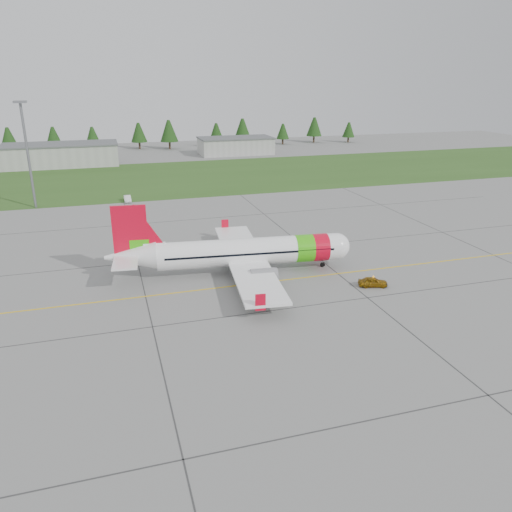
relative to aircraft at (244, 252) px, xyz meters
name	(u,v)px	position (x,y,z in m)	size (l,w,h in m)	color
ground	(288,309)	(1.75, -12.17, -2.82)	(320.00, 320.00, 0.00)	gray
aircraft	(244,252)	(0.00, 0.00, 0.00)	(32.23, 29.88, 9.77)	white
follow_me_car	(374,273)	(14.02, -9.33, -1.03)	(1.44, 1.22, 3.57)	orange
service_van	(127,192)	(-12.42, 45.75, -0.88)	(1.35, 1.28, 3.88)	white
grass_strip	(178,177)	(1.75, 69.83, -2.80)	(320.00, 50.00, 0.03)	#30561E
taxi_guideline	(266,282)	(1.75, -4.17, -2.81)	(120.00, 0.25, 0.02)	gold
hangar_west	(61,155)	(-28.25, 97.83, 0.18)	(32.00, 14.00, 6.00)	#A8A8A3
hangar_east	(236,146)	(26.75, 105.83, -0.22)	(24.00, 12.00, 5.20)	#A8A8A3
floodlight_mast	(28,157)	(-30.25, 45.83, 7.18)	(0.50, 0.50, 20.00)	slate
treeline	(154,135)	(1.75, 125.83, 2.18)	(160.00, 8.00, 10.00)	#1C3F14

